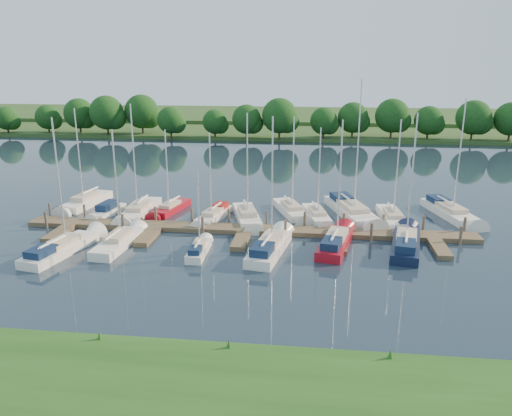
# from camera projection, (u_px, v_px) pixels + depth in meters

# --- Properties ---
(ground) EXTENTS (260.00, 260.00, 0.00)m
(ground) POSITION_uv_depth(u_px,v_px,m) (231.00, 267.00, 36.73)
(ground) COLOR #192633
(ground) RESTS_ON ground
(near_bank) EXTENTS (90.00, 10.00, 0.50)m
(near_bank) POSITION_uv_depth(u_px,v_px,m) (170.00, 407.00, 21.41)
(near_bank) COLOR #1C4A15
(near_bank) RESTS_ON ground
(dock) EXTENTS (40.00, 6.00, 0.40)m
(dock) POSITION_uv_depth(u_px,v_px,m) (245.00, 232.00, 43.63)
(dock) COLOR brown
(dock) RESTS_ON ground
(mooring_pilings) EXTENTS (38.24, 2.84, 2.00)m
(mooring_pilings) POSITION_uv_depth(u_px,v_px,m) (246.00, 223.00, 44.59)
(mooring_pilings) COLOR #473D33
(mooring_pilings) RESTS_ON ground
(far_shore) EXTENTS (180.00, 30.00, 0.60)m
(far_shore) POSITION_uv_depth(u_px,v_px,m) (288.00, 130.00, 108.10)
(far_shore) COLOR #25471B
(far_shore) RESTS_ON ground
(distant_hill) EXTENTS (220.00, 40.00, 1.40)m
(distant_hill) POSITION_uv_depth(u_px,v_px,m) (293.00, 116.00, 131.81)
(distant_hill) COLOR #3A5826
(distant_hill) RESTS_ON ground
(treeline) EXTENTS (144.66, 9.52, 7.81)m
(treeline) POSITION_uv_depth(u_px,v_px,m) (270.00, 119.00, 95.04)
(treeline) COLOR #38281C
(treeline) RESTS_ON ground
(sailboat_n_0) EXTENTS (2.88, 8.23, 10.60)m
(sailboat_n_0) POSITION_uv_depth(u_px,v_px,m) (85.00, 203.00, 52.01)
(sailboat_n_0) COLOR white
(sailboat_n_0) RESTS_ON ground
(motorboat) EXTENTS (2.13, 5.39, 1.52)m
(motorboat) POSITION_uv_depth(u_px,v_px,m) (107.00, 212.00, 49.00)
(motorboat) COLOR white
(motorboat) RESTS_ON ground
(sailboat_n_2) EXTENTS (2.10, 8.78, 11.19)m
(sailboat_n_2) POSITION_uv_depth(u_px,v_px,m) (139.00, 212.00, 49.07)
(sailboat_n_2) COLOR white
(sailboat_n_2) RESTS_ON ground
(sailboat_n_3) EXTENTS (2.77, 6.77, 8.61)m
(sailboat_n_3) POSITION_uv_depth(u_px,v_px,m) (170.00, 209.00, 50.02)
(sailboat_n_3) COLOR maroon
(sailboat_n_3) RESTS_ON ground
(sailboat_n_4) EXTENTS (2.79, 6.80, 8.72)m
(sailboat_n_4) POSITION_uv_depth(u_px,v_px,m) (213.00, 216.00, 47.56)
(sailboat_n_4) COLOR white
(sailboat_n_4) RESTS_ON ground
(sailboat_n_5) EXTENTS (3.73, 8.28, 10.60)m
(sailboat_n_5) POSITION_uv_depth(u_px,v_px,m) (247.00, 218.00, 47.16)
(sailboat_n_5) COLOR white
(sailboat_n_5) RESTS_ON ground
(sailboat_n_6) EXTENTS (4.02, 7.76, 9.97)m
(sailboat_n_6) POSITION_uv_depth(u_px,v_px,m) (291.00, 211.00, 49.34)
(sailboat_n_6) COLOR white
(sailboat_n_6) RESTS_ON ground
(sailboat_n_7) EXTENTS (2.97, 7.22, 9.11)m
(sailboat_n_7) POSITION_uv_depth(u_px,v_px,m) (317.00, 216.00, 47.75)
(sailboat_n_7) COLOR white
(sailboat_n_7) RESTS_ON ground
(sailboat_n_8) EXTENTS (5.17, 10.80, 13.55)m
(sailboat_n_8) POSITION_uv_depth(u_px,v_px,m) (352.00, 212.00, 48.83)
(sailboat_n_8) COLOR white
(sailboat_n_8) RESTS_ON ground
(sailboat_n_9) EXTENTS (2.31, 7.89, 9.97)m
(sailboat_n_9) POSITION_uv_depth(u_px,v_px,m) (393.00, 219.00, 46.97)
(sailboat_n_9) COLOR white
(sailboat_n_9) RESTS_ON ground
(sailboat_n_10) EXTENTS (4.10, 9.35, 11.75)m
(sailboat_n_10) POSITION_uv_depth(u_px,v_px,m) (450.00, 213.00, 48.60)
(sailboat_n_10) COLOR white
(sailboat_n_10) RESTS_ON ground
(sailboat_s_0) EXTENTS (3.41, 8.70, 10.96)m
(sailboat_s_0) POSITION_uv_depth(u_px,v_px,m) (63.00, 249.00, 39.33)
(sailboat_s_0) COLOR white
(sailboat_s_0) RESTS_ON ground
(sailboat_s_1) EXTENTS (2.22, 7.66, 9.90)m
(sailboat_s_1) POSITION_uv_depth(u_px,v_px,m) (119.00, 243.00, 40.77)
(sailboat_s_1) COLOR white
(sailboat_s_1) RESTS_ON ground
(sailboat_s_2) EXTENTS (1.32, 5.22, 6.89)m
(sailboat_s_2) POSITION_uv_depth(u_px,v_px,m) (199.00, 250.00, 39.07)
(sailboat_s_2) COLOR white
(sailboat_s_2) RESTS_ON ground
(sailboat_s_3) EXTENTS (3.22, 8.68, 11.09)m
(sailboat_s_3) POSITION_uv_depth(u_px,v_px,m) (270.00, 248.00, 39.41)
(sailboat_s_3) COLOR white
(sailboat_s_3) RESTS_ON ground
(sailboat_s_4) EXTENTS (3.40, 8.36, 10.70)m
(sailboat_s_4) POSITION_uv_depth(u_px,v_px,m) (336.00, 243.00, 40.54)
(sailboat_s_4) COLOR maroon
(sailboat_s_4) RESTS_ON ground
(sailboat_s_5) EXTENTS (3.49, 8.85, 11.26)m
(sailboat_s_5) POSITION_uv_depth(u_px,v_px,m) (406.00, 244.00, 40.21)
(sailboat_s_5) COLOR black
(sailboat_s_5) RESTS_ON ground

